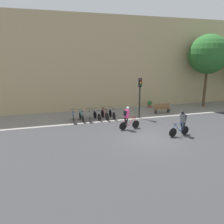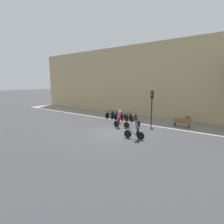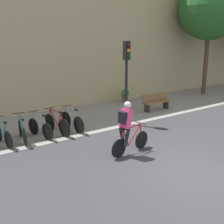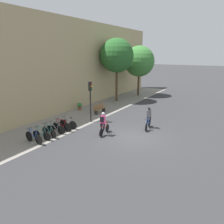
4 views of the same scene
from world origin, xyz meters
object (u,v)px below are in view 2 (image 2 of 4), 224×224
(cyclist_grey, at_px, (136,127))
(parked_bike_4, at_px, (129,117))
(potted_plant, at_px, (187,119))
(parked_bike_0, at_px, (110,115))
(parked_bike_2, at_px, (119,116))
(cyclist_pink, at_px, (120,118))
(parked_bike_5, at_px, (134,118))
(parked_bike_3, at_px, (124,117))
(parked_bike_1, at_px, (114,115))
(traffic_light_pole, at_px, (152,102))
(bench, at_px, (182,123))

(cyclist_grey, distance_m, parked_bike_4, 6.83)
(parked_bike_4, distance_m, potted_plant, 6.49)
(parked_bike_0, bearing_deg, parked_bike_2, -0.04)
(cyclist_pink, bearing_deg, cyclist_grey, -36.55)
(cyclist_grey, relative_size, parked_bike_0, 1.00)
(parked_bike_0, relative_size, potted_plant, 2.25)
(parked_bike_5, bearing_deg, parked_bike_0, -179.99)
(parked_bike_2, bearing_deg, parked_bike_3, 0.10)
(parked_bike_1, height_order, parked_bike_5, parked_bike_5)
(parked_bike_1, xyz_separation_m, traffic_light_pole, (5.08, -0.53, 2.07))
(parked_bike_2, bearing_deg, cyclist_pink, -54.72)
(traffic_light_pole, xyz_separation_m, bench, (2.84, 1.01, -1.99))
(cyclist_pink, relative_size, potted_plant, 2.24)
(bench, bearing_deg, parked_bike_0, -176.83)
(parked_bike_5, bearing_deg, cyclist_grey, -58.83)
(cyclist_grey, xyz_separation_m, parked_bike_4, (-4.01, 5.51, -0.53))
(cyclist_pink, xyz_separation_m, parked_bike_3, (-1.58, 3.20, -0.55))
(parked_bike_4, distance_m, parked_bike_5, 0.68)
(parked_bike_2, xyz_separation_m, bench, (7.24, 0.48, 0.07))
(traffic_light_pole, bearing_deg, cyclist_pink, -128.63)
(parked_bike_5, distance_m, bench, 5.23)
(parked_bike_4, bearing_deg, parked_bike_5, 0.07)
(cyclist_pink, height_order, parked_bike_4, cyclist_pink)
(cyclist_pink, relative_size, parked_bike_3, 1.10)
(parked_bike_5, relative_size, potted_plant, 2.14)
(bench, bearing_deg, cyclist_pink, -143.52)
(parked_bike_1, relative_size, bench, 0.93)
(parked_bike_1, height_order, bench, parked_bike_1)
(parked_bike_4, bearing_deg, parked_bike_2, -179.97)
(parked_bike_2, relative_size, parked_bike_5, 1.02)
(potted_plant, bearing_deg, cyclist_grey, -101.85)
(parked_bike_3, bearing_deg, parked_bike_0, -179.99)
(traffic_light_pole, height_order, potted_plant, traffic_light_pole)
(cyclist_grey, distance_m, parked_bike_3, 7.25)
(bench, xyz_separation_m, potted_plant, (-0.10, 2.47, -0.03))
(parked_bike_3, height_order, traffic_light_pole, traffic_light_pole)
(cyclist_pink, distance_m, parked_bike_5, 3.26)
(cyclist_pink, height_order, parked_bike_3, cyclist_pink)
(parked_bike_3, height_order, parked_bike_4, parked_bike_4)
(parked_bike_0, height_order, parked_bike_5, parked_bike_0)
(cyclist_pink, xyz_separation_m, parked_bike_1, (-2.94, 3.20, -0.56))
(cyclist_pink, xyz_separation_m, bench, (4.98, 3.68, -0.47))
(parked_bike_0, distance_m, bench, 8.62)
(cyclist_pink, height_order, potted_plant, cyclist_pink)
(bench, height_order, potted_plant, bench)
(cyclist_pink, relative_size, bench, 1.02)
(cyclist_pink, distance_m, potted_plant, 7.87)
(parked_bike_3, xyz_separation_m, parked_bike_4, (0.68, -0.00, 0.02))
(parked_bike_0, height_order, parked_bike_1, parked_bike_0)
(parked_bike_1, distance_m, bench, 7.94)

